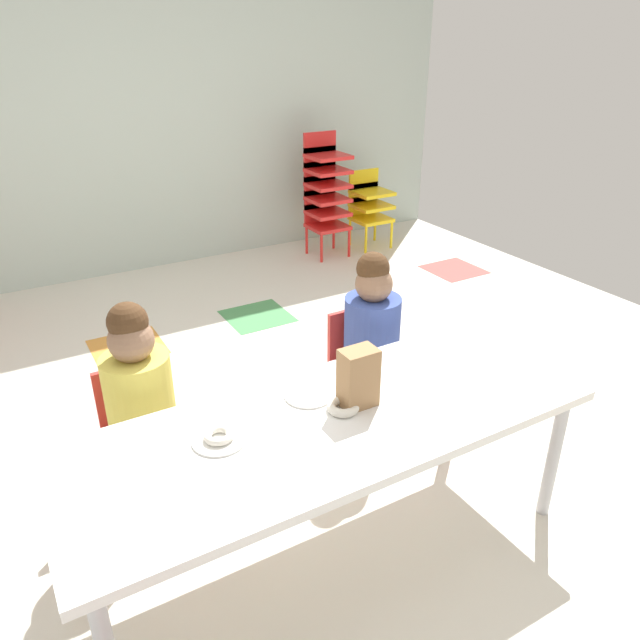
{
  "coord_description": "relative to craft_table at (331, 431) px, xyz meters",
  "views": [
    {
      "loc": [
        -1.08,
        -2.15,
        1.8
      ],
      "look_at": [
        -0.08,
        -0.43,
        0.84
      ],
      "focal_mm": 33.82,
      "sensor_mm": 36.0,
      "label": 1
    }
  ],
  "objects": [
    {
      "name": "donut_powdered_loose",
      "position": [
        0.06,
        0.02,
        0.07
      ],
      "size": [
        0.12,
        0.12,
        0.03
      ],
      "primitive_type": "torus",
      "color": "white",
      "rests_on": "craft_table"
    },
    {
      "name": "donut_powdered_on_plate",
      "position": [
        -0.38,
        0.08,
        0.07
      ],
      "size": [
        0.1,
        0.1,
        0.03
      ],
      "primitive_type": "torus",
      "color": "white",
      "rests_on": "craft_table"
    },
    {
      "name": "seated_child_near_camera",
      "position": [
        -0.52,
        0.57,
        0.01
      ],
      "size": [
        0.32,
        0.32,
        0.92
      ],
      "color": "red",
      "rests_on": "ground_plane"
    },
    {
      "name": "paper_bag_brown",
      "position": [
        0.13,
        0.03,
        0.16
      ],
      "size": [
        0.13,
        0.09,
        0.22
      ],
      "primitive_type": "cube",
      "color": "#9E754C",
      "rests_on": "craft_table"
    },
    {
      "name": "paper_plate_center_table",
      "position": [
        0.0,
        0.16,
        0.05
      ],
      "size": [
        0.18,
        0.18,
        0.01
      ],
      "primitive_type": "cylinder",
      "color": "white",
      "rests_on": "craft_table"
    },
    {
      "name": "ground_plane",
      "position": [
        0.18,
        0.68,
        -0.55
      ],
      "size": [
        5.86,
        5.46,
        0.02
      ],
      "color": "silver"
    },
    {
      "name": "kid_chair_yellow_stack",
      "position": [
        2.16,
        2.92,
        -0.15
      ],
      "size": [
        0.32,
        0.3,
        0.68
      ],
      "color": "yellow",
      "rests_on": "ground_plane"
    },
    {
      "name": "paper_plate_near_edge",
      "position": [
        -0.38,
        0.08,
        0.05
      ],
      "size": [
        0.18,
        0.18,
        0.01
      ],
      "primitive_type": "cylinder",
      "color": "white",
      "rests_on": "craft_table"
    },
    {
      "name": "seated_child_middle_seat",
      "position": [
        0.56,
        0.57,
        0.01
      ],
      "size": [
        0.32,
        0.31,
        0.92
      ],
      "color": "red",
      "rests_on": "ground_plane"
    },
    {
      "name": "back_wall",
      "position": [
        0.18,
        3.42,
        0.77
      ],
      "size": [
        5.86,
        0.1,
        2.63
      ],
      "primitive_type": "cube",
      "color": "#B2C1B7",
      "rests_on": "ground_plane"
    },
    {
      "name": "craft_table",
      "position": [
        0.0,
        0.0,
        0.0
      ],
      "size": [
        1.88,
        0.69,
        0.59
      ],
      "color": "white",
      "rests_on": "ground_plane"
    },
    {
      "name": "kid_chair_red_stack",
      "position": [
        1.71,
        2.92,
        0.03
      ],
      "size": [
        0.32,
        0.3,
        1.04
      ],
      "color": "red",
      "rests_on": "ground_plane"
    }
  ]
}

